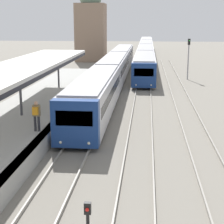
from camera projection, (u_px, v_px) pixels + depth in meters
platform_canopy at (20, 68)px, 23.01m from camera, size 4.00×25.50×3.12m
person_on_platform at (36, 114)px, 20.05m from camera, size 0.40×0.40×1.66m
train_near at (113, 69)px, 40.99m from camera, size 2.53×44.78×2.92m
train_far at (146, 51)px, 65.40m from camera, size 2.50×59.14×2.82m
signal_post_near at (88, 223)px, 10.90m from camera, size 0.20×0.21×1.72m
signal_mast_far at (189, 54)px, 43.46m from camera, size 0.28×0.29×4.74m
distant_domed_building at (91, 26)px, 63.22m from camera, size 4.90×4.90×12.47m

